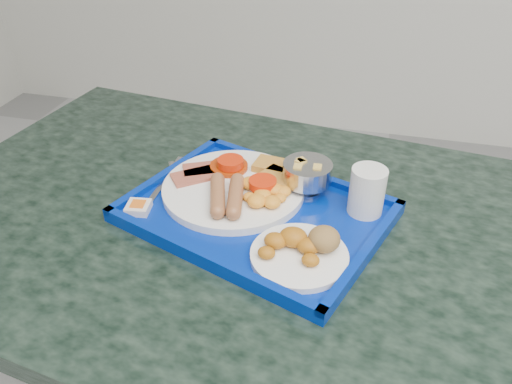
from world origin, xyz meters
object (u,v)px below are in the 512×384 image
tray (256,213)px  bread_plate (302,249)px  fruit_bowl (307,173)px  juice_cup (367,190)px  main_plate (238,186)px  table (235,289)px

tray → bread_plate: bearing=-45.3°
fruit_bowl → juice_cup: juice_cup is taller
juice_cup → main_plate: bearing=179.5°
table → fruit_bowl: fruit_bowl is taller
fruit_bowl → juice_cup: size_ratio=1.06×
bread_plate → juice_cup: 0.17m
fruit_bowl → juice_cup: bearing=-18.0°
tray → juice_cup: (0.19, 0.05, 0.05)m
main_plate → fruit_bowl: bearing=15.4°
juice_cup → tray: bearing=-166.4°
bread_plate → juice_cup: bearing=59.4°
main_plate → table: bearing=-85.4°
main_plate → juice_cup: bearing=-0.5°
bread_plate → tray: bearing=134.7°
table → juice_cup: (0.23, 0.05, 0.25)m
table → main_plate: 0.23m
tray → bread_plate: (0.10, -0.10, 0.02)m
table → fruit_bowl: (0.12, 0.08, 0.25)m
fruit_bowl → juice_cup: 0.12m
table → main_plate: (-0.00, 0.05, 0.22)m
table → bread_plate: 0.28m
juice_cup → table: bearing=-168.8°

